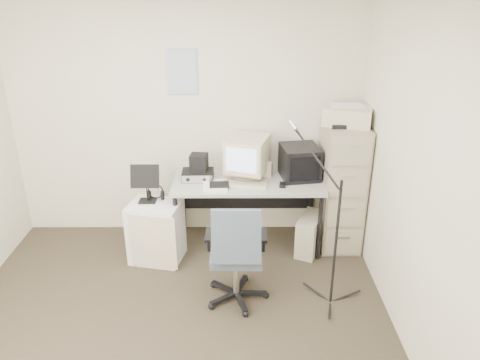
{
  "coord_description": "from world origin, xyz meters",
  "views": [
    {
      "loc": [
        0.54,
        -2.85,
        2.61
      ],
      "look_at": [
        0.55,
        0.95,
        0.95
      ],
      "focal_mm": 35.0,
      "sensor_mm": 36.0,
      "label": 1
    }
  ],
  "objects_px": {
    "desk": "(248,212)",
    "office_chair": "(236,251)",
    "side_cart": "(156,232)",
    "filing_cabinet": "(341,186)"
  },
  "relations": [
    {
      "from": "desk",
      "to": "office_chair",
      "type": "distance_m",
      "value": 0.95
    },
    {
      "from": "desk",
      "to": "office_chair",
      "type": "height_order",
      "value": "office_chair"
    },
    {
      "from": "side_cart",
      "to": "office_chair",
      "type": "bearing_deg",
      "value": -27.84
    },
    {
      "from": "desk",
      "to": "office_chair",
      "type": "bearing_deg",
      "value": -97.02
    },
    {
      "from": "filing_cabinet",
      "to": "office_chair",
      "type": "height_order",
      "value": "filing_cabinet"
    },
    {
      "from": "filing_cabinet",
      "to": "office_chair",
      "type": "xyz_separation_m",
      "value": [
        -1.06,
        -0.96,
        -0.17
      ]
    },
    {
      "from": "filing_cabinet",
      "to": "desk",
      "type": "bearing_deg",
      "value": -178.19
    },
    {
      "from": "filing_cabinet",
      "to": "side_cart",
      "type": "relative_size",
      "value": 2.16
    },
    {
      "from": "office_chair",
      "to": "side_cart",
      "type": "relative_size",
      "value": 1.6
    },
    {
      "from": "filing_cabinet",
      "to": "desk",
      "type": "distance_m",
      "value": 0.99
    }
  ]
}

